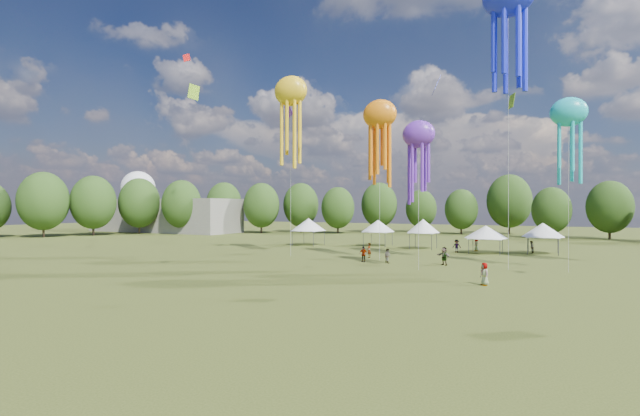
% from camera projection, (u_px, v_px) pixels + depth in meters
% --- Properties ---
extents(spectator_near, '(0.96, 0.92, 1.57)m').
position_uv_depth(spectator_near, '(387.00, 256.00, 47.82)').
color(spectator_near, gray).
rests_on(spectator_near, ground).
extents(spectators_far, '(17.79, 29.11, 1.91)m').
position_uv_depth(spectators_far, '(452.00, 252.00, 51.07)').
color(spectators_far, gray).
rests_on(spectators_far, ground).
extents(festival_tents, '(38.53, 9.50, 4.32)m').
position_uv_depth(festival_tents, '(416.00, 227.00, 64.00)').
color(festival_tents, '#47474C').
rests_on(festival_tents, ground).
extents(show_kites, '(46.29, 11.17, 28.50)m').
position_uv_depth(show_kites, '(495.00, 69.00, 44.58)').
color(show_kites, orange).
rests_on(show_kites, ground).
extents(small_kites, '(66.08, 62.25, 41.44)m').
position_uv_depth(small_kites, '(434.00, 0.00, 49.26)').
color(small_kites, orange).
rests_on(small_kites, ground).
extents(treeline, '(201.57, 95.24, 13.43)m').
position_uv_depth(treeline, '(432.00, 204.00, 70.03)').
color(treeline, '#38281C').
rests_on(treeline, ground).
extents(hangar, '(40.00, 12.00, 8.00)m').
position_uv_depth(hangar, '(164.00, 216.00, 109.43)').
color(hangar, gray).
rests_on(hangar, ground).
extents(radome, '(9.00, 9.00, 16.00)m').
position_uv_depth(radome, '(138.00, 193.00, 122.03)').
color(radome, white).
rests_on(radome, ground).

